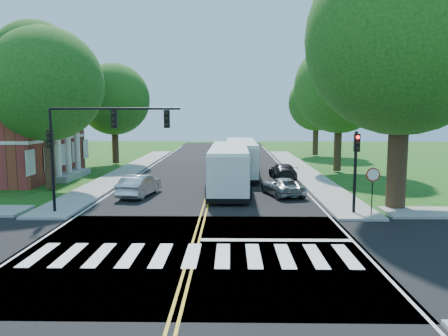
{
  "coord_description": "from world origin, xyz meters",
  "views": [
    {
      "loc": [
        1.51,
        -16.89,
        5.48
      ],
      "look_at": [
        1.11,
        7.83,
        2.4
      ],
      "focal_mm": 35.0,
      "sensor_mm": 36.0,
      "label": 1
    }
  ],
  "objects_px": {
    "signal_ne": "(356,161)",
    "bus_follow": "(241,157)",
    "bus_lead": "(229,167)",
    "signal_nw": "(94,134)",
    "hatchback": "(140,185)",
    "suv": "(282,186)",
    "dark_sedan": "(283,171)"
  },
  "relations": [
    {
      "from": "bus_follow",
      "to": "dark_sedan",
      "type": "distance_m",
      "value": 4.1
    },
    {
      "from": "bus_lead",
      "to": "bus_follow",
      "type": "bearing_deg",
      "value": -97.71
    },
    {
      "from": "bus_follow",
      "to": "suv",
      "type": "xyz_separation_m",
      "value": [
        2.58,
        -9.44,
        -1.03
      ]
    },
    {
      "from": "suv",
      "to": "dark_sedan",
      "type": "height_order",
      "value": "dark_sedan"
    },
    {
      "from": "hatchback",
      "to": "bus_lead",
      "type": "bearing_deg",
      "value": -145.2
    },
    {
      "from": "hatchback",
      "to": "suv",
      "type": "height_order",
      "value": "hatchback"
    },
    {
      "from": "hatchback",
      "to": "dark_sedan",
      "type": "distance_m",
      "value": 13.24
    },
    {
      "from": "bus_follow",
      "to": "suv",
      "type": "relative_size",
      "value": 2.78
    },
    {
      "from": "hatchback",
      "to": "dark_sedan",
      "type": "xyz_separation_m",
      "value": [
        10.48,
        8.1,
        -0.08
      ]
    },
    {
      "from": "signal_nw",
      "to": "bus_lead",
      "type": "distance_m",
      "value": 11.11
    },
    {
      "from": "signal_ne",
      "to": "hatchback",
      "type": "relative_size",
      "value": 0.99
    },
    {
      "from": "bus_follow",
      "to": "suv",
      "type": "distance_m",
      "value": 9.84
    },
    {
      "from": "signal_ne",
      "to": "bus_follow",
      "type": "bearing_deg",
      "value": 110.91
    },
    {
      "from": "signal_nw",
      "to": "hatchback",
      "type": "distance_m",
      "value": 6.52
    },
    {
      "from": "signal_ne",
      "to": "suv",
      "type": "xyz_separation_m",
      "value": [
        -3.23,
        5.78,
        -2.36
      ]
    },
    {
      "from": "bus_follow",
      "to": "hatchback",
      "type": "bearing_deg",
      "value": 55.03
    },
    {
      "from": "signal_nw",
      "to": "bus_follow",
      "type": "bearing_deg",
      "value": 61.6
    },
    {
      "from": "signal_nw",
      "to": "signal_ne",
      "type": "bearing_deg",
      "value": 0.05
    },
    {
      "from": "signal_nw",
      "to": "dark_sedan",
      "type": "relative_size",
      "value": 1.6
    },
    {
      "from": "hatchback",
      "to": "bus_follow",
      "type": "bearing_deg",
      "value": -114.84
    },
    {
      "from": "bus_lead",
      "to": "hatchback",
      "type": "distance_m",
      "value": 6.61
    },
    {
      "from": "suv",
      "to": "signal_ne",
      "type": "bearing_deg",
      "value": 103.98
    },
    {
      "from": "signal_ne",
      "to": "suv",
      "type": "distance_m",
      "value": 7.03
    },
    {
      "from": "bus_follow",
      "to": "hatchback",
      "type": "xyz_separation_m",
      "value": [
        -6.97,
        -9.97,
        -0.89
      ]
    },
    {
      "from": "signal_nw",
      "to": "bus_follow",
      "type": "relative_size",
      "value": 0.6
    },
    {
      "from": "signal_nw",
      "to": "bus_lead",
      "type": "xyz_separation_m",
      "value": [
        7.22,
        8.0,
        -2.71
      ]
    },
    {
      "from": "signal_nw",
      "to": "signal_ne",
      "type": "height_order",
      "value": "signal_nw"
    },
    {
      "from": "signal_ne",
      "to": "bus_lead",
      "type": "distance_m",
      "value": 10.59
    },
    {
      "from": "signal_ne",
      "to": "bus_follow",
      "type": "xyz_separation_m",
      "value": [
        -5.82,
        15.22,
        -1.33
      ]
    },
    {
      "from": "bus_lead",
      "to": "signal_ne",
      "type": "bearing_deg",
      "value": 130.89
    },
    {
      "from": "signal_ne",
      "to": "bus_follow",
      "type": "height_order",
      "value": "signal_ne"
    },
    {
      "from": "signal_nw",
      "to": "hatchback",
      "type": "relative_size",
      "value": 1.61
    }
  ]
}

